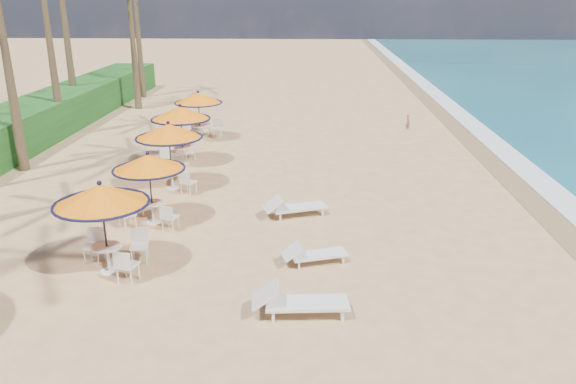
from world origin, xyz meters
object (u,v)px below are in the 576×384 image
Objects in this scene: station_2 at (170,137)px; lounger_near at (297,301)px; lounger_mid at (312,254)px; lounger_far at (293,207)px; station_1 at (148,171)px; station_3 at (180,120)px; station_0 at (104,206)px; station_4 at (200,104)px.

lounger_near is at bearing -60.35° from station_2.
lounger_mid is 3.46m from lounger_far.
station_1 is at bearing 169.61° from lounger_far.
station_1 is at bearing 127.81° from lounger_near.
lounger_near is (4.91, -8.63, -1.59)m from station_2.
station_1 is 6.53m from station_3.
station_2 is (0.04, 6.70, 0.11)m from station_0.
station_2 is at bearing -86.91° from station_4.
station_3 is at bearing 96.93° from station_2.
station_2 is at bearing 89.62° from station_0.
station_0 is 14.13m from station_4.
station_0 reaches higher than station_1.
station_3 is (-0.38, 3.12, -0.05)m from station_2.
station_4 is at bearing 94.77° from lounger_mid.
station_3 is 1.06× the size of station_4.
lounger_mid is 0.86× the size of lounger_far.
lounger_near is at bearing -71.68° from station_4.
lounger_near is 1.04× the size of lounger_far.
station_1 is at bearing -88.07° from station_2.
station_0 is 5.55m from lounger_mid.
station_4 reaches higher than lounger_far.
station_2 is at bearing 113.01° from lounger_mid.
station_2 is (-0.11, 3.39, 0.24)m from station_1.
lounger_near is (5.31, -16.05, -1.43)m from station_4.
station_3 is at bearing 103.59° from lounger_mid.
station_3 is at bearing 109.56° from lounger_near.
station_3 is at bearing -89.70° from station_4.
station_0 is at bearing -92.75° from station_1.
station_2 reaches higher than station_1.
station_3 is 12.97m from lounger_near.
station_0 reaches higher than station_4.
station_0 is at bearing 169.22° from lounger_mid.
station_0 is 5.52m from lounger_near.
station_4 reaches higher than station_1.
station_4 is at bearing 96.39° from lounger_far.
station_0 is at bearing -158.73° from lounger_far.
lounger_mid is at bearing -58.43° from station_3.
station_4 is 11.32m from lounger_far.
station_1 reaches higher than lounger_far.
lounger_far is (4.47, 0.76, -1.37)m from station_1.
station_4 is at bearing 103.63° from lounger_near.
station_2 is at bearing 130.12° from lounger_far.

